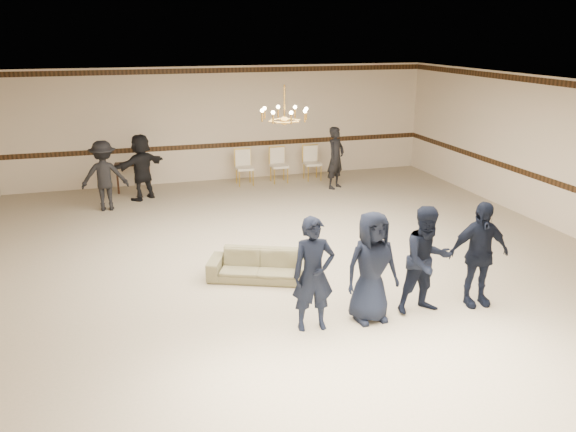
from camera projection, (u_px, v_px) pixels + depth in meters
name	position (u px, v px, depth m)	size (l,w,h in m)	color
room	(301.00, 184.00, 9.95)	(12.01, 14.01, 3.21)	#BAA88F
chair_rail	(225.00, 145.00, 16.50)	(12.00, 0.02, 0.14)	#3B2411
crown_molding	(223.00, 70.00, 15.87)	(12.00, 0.02, 0.14)	#3B2411
chandelier	(284.00, 103.00, 10.47)	(0.94, 0.94, 0.89)	#B48839
boy_a	(313.00, 274.00, 8.16)	(0.61, 0.40, 1.68)	black
boy_b	(372.00, 267.00, 8.41)	(0.82, 0.54, 1.68)	black
boy_c	(427.00, 260.00, 8.65)	(0.82, 0.64, 1.68)	black
boy_d	(479.00, 254.00, 8.90)	(0.99, 0.41, 1.68)	black
settee	(259.00, 265.00, 9.99)	(1.73, 0.68, 0.50)	#6D6948
adult_left	(104.00, 176.00, 13.70)	(1.08, 0.62, 1.68)	black
adult_mid	(142.00, 167.00, 14.58)	(1.56, 0.50, 1.68)	black
adult_right	(336.00, 158.00, 15.62)	(0.61, 0.40, 1.68)	black
banquet_chair_left	(245.00, 168.00, 16.05)	(0.47, 0.47, 0.97)	#F3E8CD
banquet_chair_mid	(279.00, 165.00, 16.33)	(0.47, 0.47, 0.97)	#F3E8CD
banquet_chair_right	(312.00, 163.00, 16.60)	(0.47, 0.47, 0.97)	#F3E8CD
console_table	(133.00, 177.00, 15.44)	(0.92, 0.39, 0.77)	#321A10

